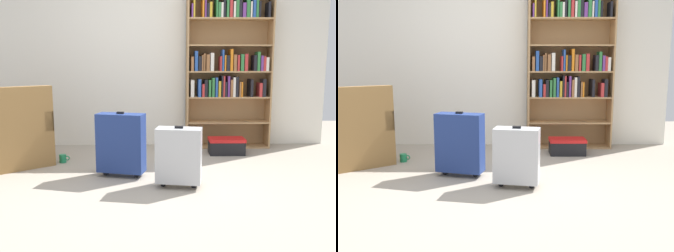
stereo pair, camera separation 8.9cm
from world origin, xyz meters
TOP-DOWN VIEW (x-y plane):
  - ground_plane at (0.00, 0.00)m, footprint 8.05×8.05m
  - back_wall at (0.00, 1.98)m, footprint 4.60×0.10m
  - bookshelf at (0.90, 1.79)m, footprint 1.12×0.29m
  - armchair at (-1.66, 0.91)m, footprint 0.98×0.98m
  - mug at (-1.14, 0.99)m, footprint 0.12×0.08m
  - storage_box at (0.83, 1.36)m, footprint 0.45×0.26m
  - suitcase_navy_blue at (-0.41, 0.45)m, footprint 0.51×0.30m
  - suitcase_silver at (0.16, 0.09)m, footprint 0.45×0.28m

SIDE VIEW (x-z plane):
  - ground_plane at x=0.00m, z-range 0.00..0.00m
  - mug at x=-1.14m, z-range 0.00..0.10m
  - storage_box at x=0.83m, z-range 0.01..0.21m
  - suitcase_silver at x=0.16m, z-range 0.01..0.59m
  - armchair at x=-1.66m, z-range -0.13..0.77m
  - suitcase_navy_blue at x=-0.41m, z-range 0.01..0.68m
  - bookshelf at x=0.90m, z-range 0.11..2.14m
  - back_wall at x=0.00m, z-range 0.00..2.60m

